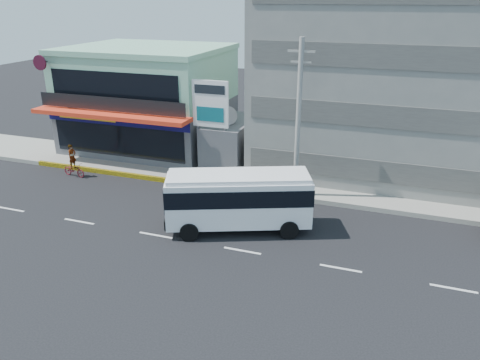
% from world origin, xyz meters
% --- Properties ---
extents(ground, '(120.00, 120.00, 0.00)m').
position_xyz_m(ground, '(0.00, 0.00, 0.00)').
color(ground, black).
rests_on(ground, ground).
extents(sidewalk, '(70.00, 5.00, 0.30)m').
position_xyz_m(sidewalk, '(5.00, 9.50, 0.15)').
color(sidewalk, gray).
rests_on(sidewalk, ground).
extents(shop_building, '(12.40, 11.70, 8.00)m').
position_xyz_m(shop_building, '(-8.00, 13.95, 4.00)').
color(shop_building, '#49494E').
rests_on(shop_building, ground).
extents(concrete_building, '(16.00, 12.00, 14.00)m').
position_xyz_m(concrete_building, '(10.00, 15.00, 7.00)').
color(concrete_building, gray).
rests_on(concrete_building, ground).
extents(gap_structure, '(3.00, 6.00, 3.50)m').
position_xyz_m(gap_structure, '(0.00, 12.00, 1.75)').
color(gap_structure, '#49494E').
rests_on(gap_structure, ground).
extents(satellite_dish, '(1.50, 1.50, 0.15)m').
position_xyz_m(satellite_dish, '(0.00, 11.00, 3.58)').
color(satellite_dish, slate).
rests_on(satellite_dish, gap_structure).
extents(billboard, '(2.60, 0.18, 6.90)m').
position_xyz_m(billboard, '(-0.50, 9.20, 4.93)').
color(billboard, gray).
rests_on(billboard, ground).
extents(utility_pole_near, '(1.60, 0.30, 10.00)m').
position_xyz_m(utility_pole_near, '(6.00, 7.40, 5.15)').
color(utility_pole_near, '#999993').
rests_on(utility_pole_near, ground).
extents(minibus, '(8.22, 5.27, 3.29)m').
position_xyz_m(minibus, '(4.00, 2.23, 1.96)').
color(minibus, white).
rests_on(minibus, ground).
extents(sedan, '(3.98, 1.64, 1.35)m').
position_xyz_m(sedan, '(3.00, 3.45, 0.67)').
color(sedan, beige).
rests_on(sedan, ground).
extents(motorcycle_rider, '(1.92, 0.87, 2.38)m').
position_xyz_m(motorcycle_rider, '(-9.90, 5.98, 0.78)').
color(motorcycle_rider, maroon).
rests_on(motorcycle_rider, ground).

